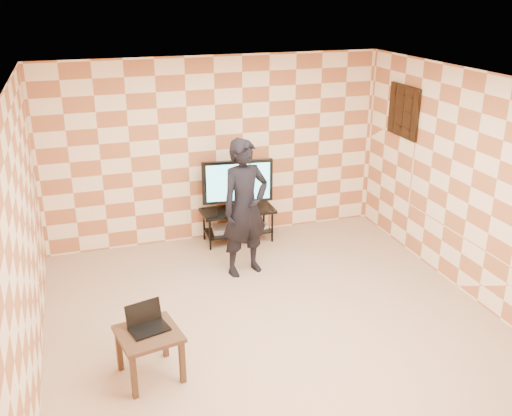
% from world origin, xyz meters
% --- Properties ---
extents(floor, '(5.00, 5.00, 0.00)m').
position_xyz_m(floor, '(0.00, 0.00, 0.00)').
color(floor, tan).
rests_on(floor, ground).
extents(wall_back, '(5.00, 0.02, 2.70)m').
position_xyz_m(wall_back, '(0.00, 2.50, 1.35)').
color(wall_back, '#FFE3BC').
rests_on(wall_back, ground).
extents(wall_front, '(5.00, 0.02, 2.70)m').
position_xyz_m(wall_front, '(0.00, -2.50, 1.35)').
color(wall_front, '#FFE3BC').
rests_on(wall_front, ground).
extents(wall_left, '(0.02, 5.00, 2.70)m').
position_xyz_m(wall_left, '(-2.50, 0.00, 1.35)').
color(wall_left, '#FFE3BC').
rests_on(wall_left, ground).
extents(wall_right, '(0.02, 5.00, 2.70)m').
position_xyz_m(wall_right, '(2.50, 0.00, 1.35)').
color(wall_right, '#FFE3BC').
rests_on(wall_right, ground).
extents(ceiling, '(5.00, 5.00, 0.02)m').
position_xyz_m(ceiling, '(0.00, 0.00, 2.70)').
color(ceiling, white).
rests_on(ceiling, wall_back).
extents(wall_art, '(0.04, 0.72, 0.72)m').
position_xyz_m(wall_art, '(2.47, 1.55, 1.95)').
color(wall_art, black).
rests_on(wall_art, wall_right).
extents(tv_stand, '(1.08, 0.48, 0.50)m').
position_xyz_m(tv_stand, '(0.24, 2.21, 0.37)').
color(tv_stand, black).
rests_on(tv_stand, floor).
extents(tv, '(1.04, 0.23, 0.75)m').
position_xyz_m(tv, '(0.24, 2.21, 0.92)').
color(tv, black).
rests_on(tv, tv_stand).
extents(dvd_player, '(0.45, 0.35, 0.07)m').
position_xyz_m(dvd_player, '(0.07, 2.23, 0.21)').
color(dvd_player, '#B5B5B8').
rests_on(dvd_player, tv_stand).
extents(game_console, '(0.26, 0.20, 0.05)m').
position_xyz_m(game_console, '(0.56, 2.18, 0.20)').
color(game_console, silver).
rests_on(game_console, tv_stand).
extents(side_table, '(0.67, 0.67, 0.50)m').
position_xyz_m(side_table, '(-1.47, -0.60, 0.41)').
color(side_table, '#311B13').
rests_on(side_table, floor).
extents(laptop, '(0.42, 0.36, 0.24)m').
position_xyz_m(laptop, '(-1.46, -0.52, 0.55)').
color(laptop, black).
rests_on(laptop, side_table).
extents(person, '(0.75, 0.59, 1.82)m').
position_xyz_m(person, '(0.05, 1.22, 0.91)').
color(person, black).
rests_on(person, floor).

